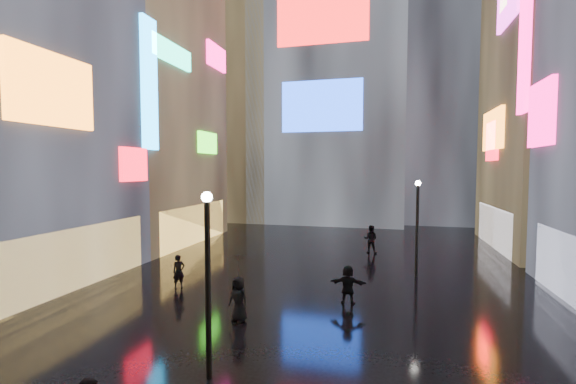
% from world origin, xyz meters
% --- Properties ---
extents(ground, '(140.00, 140.00, 0.00)m').
position_xyz_m(ground, '(0.00, 20.00, 0.00)').
color(ground, black).
rests_on(ground, ground).
extents(building_left_far, '(10.28, 12.00, 22.00)m').
position_xyz_m(building_left_far, '(-15.98, 26.00, 10.98)').
color(building_left_far, black).
rests_on(building_left_far, ground).
extents(tower_main, '(16.00, 14.20, 42.00)m').
position_xyz_m(tower_main, '(-3.00, 43.97, 21.01)').
color(tower_main, black).
rests_on(tower_main, ground).
extents(tower_flank_right, '(12.00, 12.00, 34.00)m').
position_xyz_m(tower_flank_right, '(9.00, 46.00, 17.00)').
color(tower_flank_right, black).
rests_on(tower_flank_right, ground).
extents(tower_flank_left, '(10.00, 10.00, 26.00)m').
position_xyz_m(tower_flank_left, '(-14.00, 42.00, 13.00)').
color(tower_flank_left, black).
rests_on(tower_flank_left, ground).
extents(lamp_near, '(0.30, 0.30, 5.20)m').
position_xyz_m(lamp_near, '(-1.36, 8.47, 2.94)').
color(lamp_near, black).
rests_on(lamp_near, ground).
extents(lamp_far, '(0.30, 0.30, 5.20)m').
position_xyz_m(lamp_far, '(4.95, 20.38, 2.94)').
color(lamp_far, black).
rests_on(lamp_far, ground).
extents(pedestrian_4, '(0.97, 0.79, 1.71)m').
position_xyz_m(pedestrian_4, '(-2.07, 12.45, 0.85)').
color(pedestrian_4, black).
rests_on(pedestrian_4, ground).
extents(pedestrian_5, '(1.56, 0.51, 1.68)m').
position_xyz_m(pedestrian_5, '(1.80, 15.33, 0.84)').
color(pedestrian_5, black).
rests_on(pedestrian_5, ground).
extents(pedestrian_6, '(0.68, 0.71, 1.63)m').
position_xyz_m(pedestrian_6, '(-6.39, 15.50, 0.82)').
color(pedestrian_6, black).
rests_on(pedestrian_6, ground).
extents(pedestrian_7, '(1.02, 0.85, 1.92)m').
position_xyz_m(pedestrian_7, '(2.32, 25.84, 0.96)').
color(pedestrian_7, black).
rests_on(pedestrian_7, ground).
extents(umbrella_2, '(1.20, 1.21, 0.87)m').
position_xyz_m(umbrella_2, '(-2.07, 12.45, 2.14)').
color(umbrella_2, black).
rests_on(umbrella_2, pedestrian_4).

